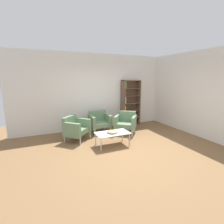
{
  "coord_description": "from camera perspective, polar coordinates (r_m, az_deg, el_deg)",
  "views": [
    {
      "loc": [
        -2.18,
        -3.84,
        2.0
      ],
      "look_at": [
        -0.09,
        0.84,
        0.95
      ],
      "focal_mm": 26.93,
      "sensor_mm": 36.0,
      "label": 1
    }
  ],
  "objects": [
    {
      "name": "plaster_back_panel",
      "position": [
        6.69,
        -4.95,
        6.82
      ],
      "size": [
        6.4,
        0.12,
        2.9
      ],
      "primitive_type": "cube",
      "color": "silver",
      "rests_on": "ground_plane"
    },
    {
      "name": "plaster_right_partition",
      "position": [
        6.74,
        24.66,
        5.85
      ],
      "size": [
        0.12,
        5.2,
        2.9
      ],
      "primitive_type": "cube",
      "color": "silver",
      "rests_on": "ground_plane"
    },
    {
      "name": "bookshelf_tall",
      "position": [
        7.1,
        5.79,
        2.95
      ],
      "size": [
        0.8,
        0.3,
        1.9
      ],
      "color": "brown",
      "rests_on": "ground_plane"
    },
    {
      "name": "decorative_bowl",
      "position": [
        4.99,
        0.16,
        -6.69
      ],
      "size": [
        0.32,
        0.32,
        0.05
      ],
      "color": "tan",
      "rests_on": "coffee_table_low"
    },
    {
      "name": "armchair_spare_guest",
      "position": [
        6.24,
        -4.31,
        -3.17
      ],
      "size": [
        0.72,
        0.66,
        0.78
      ],
      "rotation": [
        0.0,
        0.0,
        0.0
      ],
      "color": "slate",
      "rests_on": "ground_plane"
    },
    {
      "name": "armchair_near_window",
      "position": [
        6.14,
        4.7,
        -3.41
      ],
      "size": [
        0.95,
        0.94,
        0.78
      ],
      "rotation": [
        0.0,
        0.0,
        -0.7
      ],
      "color": "slate",
      "rests_on": "ground_plane"
    },
    {
      "name": "armchair_corner_red",
      "position": [
        5.56,
        -12.29,
        -5.25
      ],
      "size": [
        0.95,
        0.95,
        0.78
      ],
      "rotation": [
        0.0,
        0.0,
        0.78
      ],
      "color": "slate",
      "rests_on": "ground_plane"
    },
    {
      "name": "coffee_table_low",
      "position": [
        5.01,
        0.16,
        -7.41
      ],
      "size": [
        1.0,
        0.56,
        0.4
      ],
      "color": "silver",
      "rests_on": "ground_plane"
    },
    {
      "name": "ground_plane",
      "position": [
        4.84,
        5.2,
        -12.84
      ],
      "size": [
        8.32,
        8.32,
        0.0
      ],
      "primitive_type": "plane",
      "color": "brown"
    }
  ]
}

